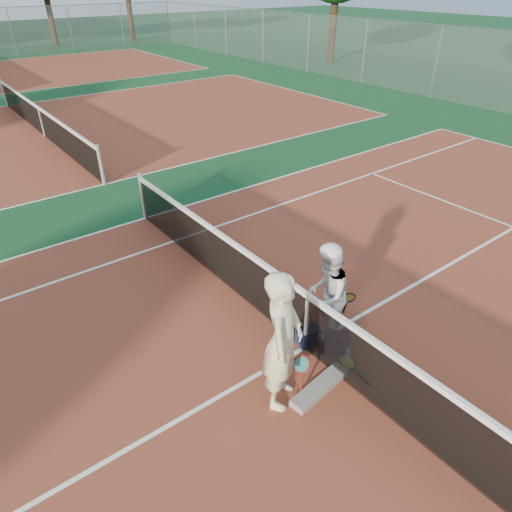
% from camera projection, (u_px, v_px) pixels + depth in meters
% --- Properties ---
extents(ground, '(130.00, 130.00, 0.00)m').
position_uv_depth(ground, '(305.00, 348.00, 6.97)').
color(ground, '#103B1D').
rests_on(ground, ground).
extents(court_main, '(23.77, 10.97, 0.01)m').
position_uv_depth(court_main, '(305.00, 348.00, 6.97)').
color(court_main, brown).
rests_on(court_main, ground).
extents(court_far_a, '(23.77, 10.97, 0.01)m').
position_uv_depth(court_far_a, '(45.00, 136.00, 16.08)').
color(court_far_a, brown).
rests_on(court_far_a, ground).
extents(net_main, '(0.10, 10.98, 1.02)m').
position_uv_depth(net_main, '(307.00, 322.00, 6.70)').
color(net_main, black).
rests_on(net_main, ground).
extents(net_far_a, '(0.10, 10.98, 1.02)m').
position_uv_depth(net_far_a, '(41.00, 122.00, 15.82)').
color(net_far_a, black).
rests_on(net_far_a, ground).
extents(fence_right, '(0.06, 54.50, 3.00)m').
position_uv_depth(fence_right, '(480.00, 69.00, 19.00)').
color(fence_right, slate).
rests_on(fence_right, ground).
extents(player_a, '(0.87, 0.83, 2.00)m').
position_uv_depth(player_a, '(283.00, 341.00, 5.64)').
color(player_a, beige).
rests_on(player_a, ground).
extents(player_b, '(0.98, 0.92, 1.60)m').
position_uv_depth(player_b, '(327.00, 295.00, 6.78)').
color(player_b, silver).
rests_on(player_b, ground).
extents(racket_red, '(0.32, 0.30, 0.59)m').
position_uv_depth(racket_red, '(301.00, 373.00, 6.13)').
color(racket_red, maroon).
rests_on(racket_red, ground).
extents(racket_black_held, '(0.37, 0.37, 0.57)m').
position_uv_depth(racket_black_held, '(347.00, 306.00, 7.40)').
color(racket_black_held, black).
rests_on(racket_black_held, ground).
extents(racket_spare, '(0.30, 0.61, 0.11)m').
position_uv_depth(racket_spare, '(347.00, 363.00, 6.62)').
color(racket_spare, black).
rests_on(racket_spare, ground).
extents(sports_bag_navy, '(0.37, 0.27, 0.27)m').
position_uv_depth(sports_bag_navy, '(308.00, 336.00, 7.00)').
color(sports_bag_navy, black).
rests_on(sports_bag_navy, ground).
extents(sports_bag_purple, '(0.43, 0.41, 0.29)m').
position_uv_depth(sports_bag_purple, '(336.00, 343.00, 6.85)').
color(sports_bag_purple, black).
rests_on(sports_bag_purple, ground).
extents(net_cover_canvas, '(1.03, 0.36, 0.11)m').
position_uv_depth(net_cover_canvas, '(320.00, 387.00, 6.23)').
color(net_cover_canvas, slate).
rests_on(net_cover_canvas, ground).
extents(water_bottle, '(0.09, 0.09, 0.30)m').
position_uv_depth(water_bottle, '(348.00, 356.00, 6.60)').
color(water_bottle, '#A8BCD5').
rests_on(water_bottle, ground).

